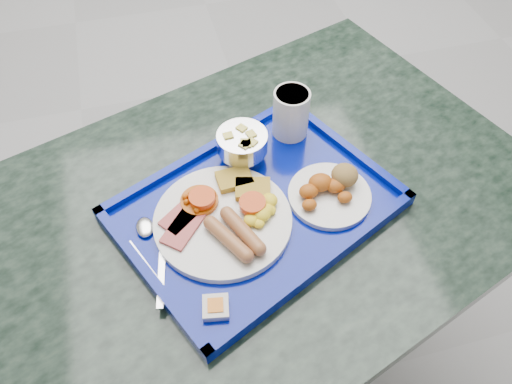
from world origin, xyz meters
TOP-DOWN VIEW (x-y plane):
  - floor at (0.00, 0.00)m, footprint 6.00×6.00m
  - table at (-0.22, -1.17)m, footprint 1.28×1.05m
  - tray at (-0.22, -1.19)m, footprint 0.58×0.51m
  - main_plate at (-0.28, -1.21)m, footprint 0.24×0.24m
  - bread_plate at (-0.08, -1.20)m, footprint 0.15×0.15m
  - fruit_bowl at (-0.21, -1.07)m, footprint 0.10×0.10m
  - juice_cup at (-0.10, -1.02)m, footprint 0.07×0.07m
  - spoon at (-0.41, -1.22)m, footprint 0.05×0.19m
  - knife at (-0.42, -1.29)m, footprint 0.08×0.16m
  - jam_packet at (-0.33, -1.37)m, footprint 0.05×0.05m

SIDE VIEW (x-z plane):
  - floor at x=0.00m, z-range 0.00..0.00m
  - table at x=-0.22m, z-range 0.17..0.86m
  - tray at x=-0.22m, z-range 0.68..0.71m
  - knife at x=-0.42m, z-range 0.70..0.71m
  - spoon at x=-0.41m, z-range 0.70..0.72m
  - jam_packet at x=-0.33m, z-range 0.70..0.72m
  - main_plate at x=-0.28m, z-range 0.70..0.74m
  - bread_plate at x=-0.08m, z-range 0.70..0.75m
  - fruit_bowl at x=-0.21m, z-range 0.71..0.78m
  - juice_cup at x=-0.10m, z-range 0.71..0.81m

